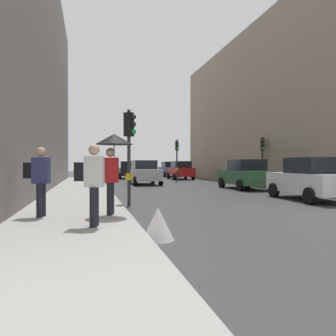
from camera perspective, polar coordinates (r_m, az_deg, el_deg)
The scene contains 16 objects.
ground_plane at distance 10.61m, azimuth 24.64°, elevation -7.51°, with size 120.00×120.00×0.00m, color #38383A.
sidewalk_kerb at distance 14.32m, azimuth -15.21°, elevation -5.02°, with size 3.02×40.00×0.16m, color #A8A5A0.
building_facade_right at distance 28.21m, azimuth 26.48°, elevation 9.84°, with size 12.00×33.00×12.02m, color gray.
traffic_light_mid_street at distance 23.50m, azimuth 15.99°, elevation 2.65°, with size 0.34×0.45×3.34m.
traffic_light_near_right at distance 11.84m, azimuth -6.67°, elevation 4.87°, with size 0.44×0.38×3.43m.
traffic_light_far_median at distance 28.42m, azimuth 1.55°, elevation 2.69°, with size 0.25×0.44×3.59m.
car_silver_hatchback at distance 24.23m, azimuth -4.09°, elevation -0.76°, with size 2.09×4.24×1.76m.
car_dark_suv at distance 34.17m, azimuth -6.86°, elevation -0.33°, with size 2.18×4.28×1.76m.
car_green_estate at distance 20.19m, azimuth 13.14°, elevation -1.08°, with size 2.06×4.22×1.76m.
car_blue_van at distance 38.54m, azimuth 0.27°, elevation -0.21°, with size 2.05×4.21×1.76m.
car_red_sedan at distance 32.07m, azimuth 2.18°, elevation -0.40°, with size 2.09×4.23×1.76m.
car_white_compact at distance 14.84m, azimuth 23.46°, elevation -1.77°, with size 2.21×4.30×1.76m.
pedestrian_with_umbrella at distance 8.86m, azimuth -9.48°, elevation 2.87°, with size 1.00×1.00×2.14m.
pedestrian_with_grey_backpack at distance 9.01m, azimuth -21.35°, elevation -1.52°, with size 0.65×0.41×1.77m.
pedestrian_with_black_backpack at distance 7.28m, azimuth -12.98°, elevation -2.01°, with size 0.64×0.40×1.77m.
warning_sign_triangle at distance 6.60m, azimuth -1.72°, elevation -9.59°, with size 0.64×0.64×0.65m, color silver.
Camera 1 is at (-6.51, -8.24, 1.51)m, focal length 35.30 mm.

